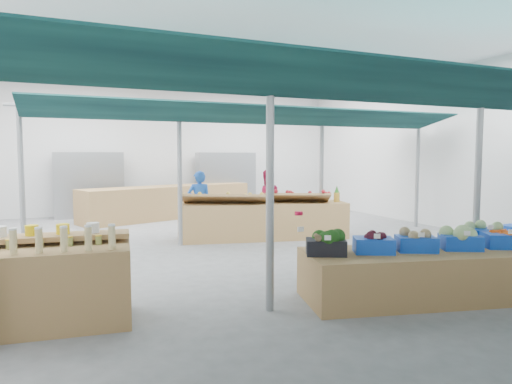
# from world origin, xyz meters

# --- Properties ---
(floor) EXTENTS (13.00, 13.00, 0.00)m
(floor) POSITION_xyz_m (0.00, 0.00, 0.00)
(floor) COLOR slate
(floor) RESTS_ON ground
(hall) EXTENTS (13.00, 13.00, 13.00)m
(hall) POSITION_xyz_m (0.00, 1.44, 2.65)
(hall) COLOR silver
(hall) RESTS_ON ground
(pole_grid) EXTENTS (10.00, 4.60, 3.00)m
(pole_grid) POSITION_xyz_m (0.75, -1.75, 1.81)
(pole_grid) COLOR gray
(pole_grid) RESTS_ON floor
(awnings) EXTENTS (9.50, 7.08, 0.30)m
(awnings) POSITION_xyz_m (0.75, -1.75, 2.78)
(awnings) COLOR black
(awnings) RESTS_ON pole_grid
(back_shelving_left) EXTENTS (2.00, 0.50, 2.00)m
(back_shelving_left) POSITION_xyz_m (-2.50, 6.00, 1.00)
(back_shelving_left) COLOR #B23F33
(back_shelving_left) RESTS_ON floor
(back_shelving_right) EXTENTS (2.00, 0.50, 2.00)m
(back_shelving_right) POSITION_xyz_m (2.00, 6.00, 1.00)
(back_shelving_right) COLOR #B23F33
(back_shelving_right) RESTS_ON floor
(bottle_shelf) EXTENTS (2.10, 1.40, 1.17)m
(bottle_shelf) POSITION_xyz_m (-3.61, -3.42, 0.48)
(bottle_shelf) COLOR olive
(bottle_shelf) RESTS_ON floor
(veg_counter) EXTENTS (3.51, 1.87, 0.65)m
(veg_counter) POSITION_xyz_m (1.17, -4.41, 0.33)
(veg_counter) COLOR olive
(veg_counter) RESTS_ON floor
(fruit_counter) EXTENTS (3.99, 1.75, 0.83)m
(fruit_counter) POSITION_xyz_m (0.95, 0.51, 0.42)
(fruit_counter) COLOR olive
(fruit_counter) RESTS_ON floor
(far_counter) EXTENTS (5.55, 2.85, 0.99)m
(far_counter) POSITION_xyz_m (-0.25, 4.91, 0.49)
(far_counter) COLOR olive
(far_counter) RESTS_ON floor
(vendor_left) EXTENTS (0.63, 0.49, 1.55)m
(vendor_left) POSITION_xyz_m (-0.25, 1.61, 0.78)
(vendor_left) COLOR blue
(vendor_left) RESTS_ON floor
(vendor_right) EXTENTS (0.86, 0.74, 1.55)m
(vendor_right) POSITION_xyz_m (1.55, 1.61, 0.78)
(vendor_right) COLOR #A6143C
(vendor_right) RESTS_ON floor
(crate_broccoli) EXTENTS (0.60, 0.54, 0.35)m
(crate_broccoli) POSITION_xyz_m (-0.24, -4.07, 0.81)
(crate_broccoli) COLOR black
(crate_broccoli) RESTS_ON veg_counter
(crate_beets) EXTENTS (0.60, 0.54, 0.29)m
(crate_beets) POSITION_xyz_m (0.40, -4.22, 0.78)
(crate_beets) COLOR #1143BB
(crate_beets) RESTS_ON veg_counter
(crate_celeriac) EXTENTS (0.60, 0.54, 0.31)m
(crate_celeriac) POSITION_xyz_m (0.98, -4.36, 0.80)
(crate_celeriac) COLOR #1143BB
(crate_celeriac) RESTS_ON veg_counter
(crate_cabbage) EXTENTS (0.60, 0.54, 0.35)m
(crate_cabbage) POSITION_xyz_m (1.62, -4.51, 0.81)
(crate_cabbage) COLOR #1143BB
(crate_cabbage) RESTS_ON veg_counter
(crate_carrots) EXTENTS (0.60, 0.54, 0.29)m
(crate_carrots) POSITION_xyz_m (2.25, -4.67, 0.76)
(crate_carrots) COLOR #1143BB
(crate_carrots) RESTS_ON veg_counter
(sparrow) EXTENTS (0.12, 0.09, 0.11)m
(sparrow) POSITION_xyz_m (-0.41, -4.15, 0.90)
(sparrow) COLOR brown
(sparrow) RESTS_ON crate_broccoli
(pole_ribbon) EXTENTS (0.12, 0.12, 0.28)m
(pole_ribbon) POSITION_xyz_m (-0.23, -3.34, 1.08)
(pole_ribbon) COLOR #BF0C31
(pole_ribbon) RESTS_ON pole_grid
(apple_heap_yellow) EXTENTS (2.02, 1.44, 0.27)m
(apple_heap_yellow) POSITION_xyz_m (0.03, 0.63, 1.00)
(apple_heap_yellow) COLOR #997247
(apple_heap_yellow) RESTS_ON fruit_counter
(apple_heap_red) EXTENTS (1.66, 1.27, 0.27)m
(apple_heap_red) POSITION_xyz_m (1.70, 0.25, 1.00)
(apple_heap_red) COLOR #997247
(apple_heap_red) RESTS_ON fruit_counter
(pineapple) EXTENTS (0.14, 0.14, 0.39)m
(pineapple) POSITION_xyz_m (2.64, 0.04, 1.01)
(pineapple) COLOR #8C6019
(pineapple) RESTS_ON fruit_counter
(crate_extra) EXTENTS (0.60, 0.53, 0.32)m
(crate_extra) POSITION_xyz_m (2.35, -4.26, 0.80)
(crate_extra) COLOR #1143BB
(crate_extra) RESTS_ON veg_counter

